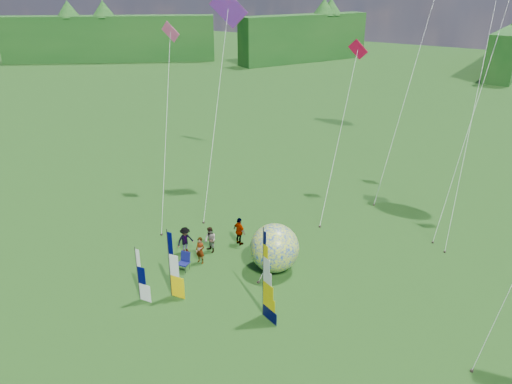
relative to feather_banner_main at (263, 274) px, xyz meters
The scene contains 17 objects.
ground 3.29m from the feather_banner_main, 102.59° to the right, with size 220.00×220.00×0.00m, color #275417.
treeline_ring 2.91m from the feather_banner_main, 102.59° to the right, with size 210.00×210.00×8.00m, color #27531C, non-canonical shape.
feather_banner_main is the anchor object (origin of this frame).
side_banner_left 4.95m from the feather_banner_main, 165.75° to the right, with size 1.02×0.10×3.69m, color #F4C502, non-canonical shape.
side_banner_far 6.39m from the feather_banner_main, 158.31° to the right, with size 0.88×0.10×2.93m, color white, non-canonical shape.
bol_inflatable 4.24m from the feather_banner_main, 113.67° to the left, with size 2.72×2.72×2.72m, color navy.
spectator_a 6.12m from the feather_banner_main, 159.29° to the left, with size 0.58×0.38×1.60m, color #66594C.
spectator_b 6.90m from the feather_banner_main, 149.91° to the left, with size 0.77×0.38×1.59m, color #66594C.
spectator_c 7.59m from the feather_banner_main, 160.28° to the left, with size 1.06×0.39×1.64m, color #66594C.
spectator_d 7.19m from the feather_banner_main, 134.15° to the left, with size 1.04×0.42×1.77m, color #66594C.
camp_chair 6.13m from the feather_banner_main, behind, with size 0.62×0.62×1.07m, color #0C1047, non-canonical shape.
kite_whale 20.06m from the feather_banner_main, 72.86° to the left, with size 5.18×15.79×23.63m, color black, non-canonical shape.
kite_rainbow_delta 15.15m from the feather_banner_main, 135.67° to the left, with size 7.99×12.45×15.36m, color #E0284E, non-canonical shape.
small_kite_red 14.40m from the feather_banner_main, 100.59° to the left, with size 4.00×10.41×11.55m, color #F6093F, non-canonical shape.
small_kite_orange 17.18m from the feather_banner_main, 70.69° to the left, with size 3.17×9.65×15.77m, color orange, non-canonical shape.
small_kite_pink 14.64m from the feather_banner_main, 150.05° to the left, with size 7.48×9.98×12.74m, color #F94F92, non-canonical shape.
small_kite_green 21.86m from the feather_banner_main, 89.58° to the left, with size 2.89×13.31×20.48m, color #37C45E, non-canonical shape.
Camera 1 is at (11.07, -14.46, 15.05)m, focal length 35.00 mm.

